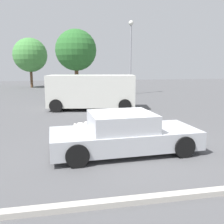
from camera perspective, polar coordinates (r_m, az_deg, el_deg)
ground_plane at (r=8.15m, az=4.78°, el=-8.49°), size 80.00×80.00×0.00m
sedan_foreground at (r=7.75m, az=2.69°, el=-5.02°), size 4.58×2.12×1.24m
dog at (r=10.35m, az=-6.97°, el=-2.99°), size 0.61×0.29×0.40m
van_white at (r=15.37m, az=-4.76°, el=4.82°), size 5.46×2.99×2.10m
parking_curb at (r=5.46m, az=14.21°, el=-18.11°), size 8.78×0.20×0.12m
light_post_near at (r=23.75m, az=4.31°, el=14.95°), size 0.44×0.44×6.69m
tree_back_left at (r=25.97m, az=-8.22°, el=13.79°), size 4.11×4.11×6.27m
tree_back_center at (r=32.72m, az=-18.19°, el=12.25°), size 4.10×4.10×6.01m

